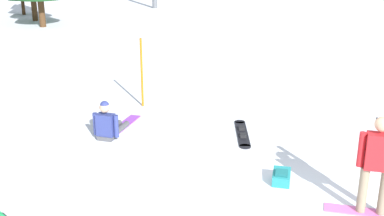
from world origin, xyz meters
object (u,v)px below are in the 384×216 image
at_px(snowboarder_foreground, 377,162).
at_px(loose_snowboard_near_left, 242,133).
at_px(backpack_teal, 281,177).
at_px(trail_marker_pole, 142,73).
at_px(snowboarder_midground, 110,124).

xyz_separation_m(snowboarder_foreground, loose_snowboard_near_left, (0.20, 3.92, -0.90)).
height_order(backpack_teal, trail_marker_pole, trail_marker_pole).
relative_size(snowboarder_midground, backpack_teal, 2.75).
distance_m(backpack_teal, trail_marker_pole, 5.52).
xyz_separation_m(loose_snowboard_near_left, trail_marker_pole, (-1.20, 3.07, 0.92)).
distance_m(loose_snowboard_near_left, backpack_teal, 2.51).
distance_m(snowboarder_midground, backpack_teal, 4.25).
relative_size(snowboarder_foreground, backpack_teal, 3.52).
height_order(snowboarder_midground, backpack_teal, snowboarder_midground).
relative_size(snowboarder_foreground, trail_marker_pole, 1.04).
relative_size(snowboarder_foreground, snowboarder_midground, 1.28).
height_order(snowboarder_midground, trail_marker_pole, trail_marker_pole).
bearing_deg(snowboarder_midground, backpack_teal, -62.37).
bearing_deg(trail_marker_pole, snowboarder_midground, -132.91).
xyz_separation_m(snowboarder_foreground, snowboarder_midground, (-2.57, 5.31, -0.61)).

